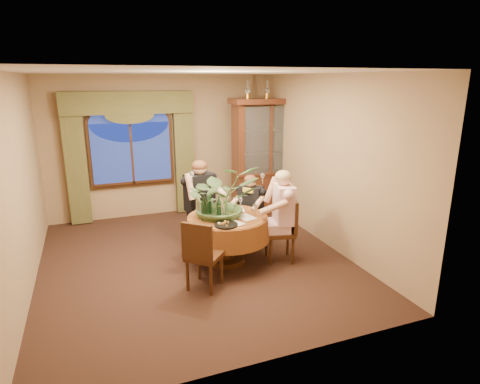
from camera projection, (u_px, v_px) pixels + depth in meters
name	position (u px, v px, depth m)	size (l,w,h in m)	color
floor	(195.00, 260.00, 6.21)	(5.00, 5.00, 0.00)	black
wall_back	(162.00, 146.00, 8.08)	(4.50, 4.50, 0.00)	#8B6E50
wall_right	(325.00, 161.00, 6.60)	(5.00, 5.00, 0.00)	#8B6E50
ceiling	(189.00, 72.00, 5.46)	(5.00, 5.00, 0.00)	white
window	(132.00, 154.00, 7.84)	(1.62, 0.10, 1.32)	navy
arched_transom	(129.00, 113.00, 7.63)	(1.60, 0.06, 0.44)	navy
drapery_left	(76.00, 164.00, 7.48)	(0.38, 0.14, 2.32)	#484721
drapery_right	(184.00, 157.00, 8.18)	(0.38, 0.14, 2.32)	#484721
swag_valance	(128.00, 103.00, 7.51)	(2.45, 0.16, 0.42)	#484721
dining_table	(228.00, 239.00, 6.04)	(1.28, 1.28, 0.75)	maroon
china_cabinet	(266.00, 157.00, 8.15)	(1.45, 0.57, 2.35)	#3A180D
oil_lamp_left	(248.00, 90.00, 7.64)	(0.11, 0.11, 0.34)	#A5722D
oil_lamp_center	(267.00, 89.00, 7.78)	(0.11, 0.11, 0.34)	#A5722D
oil_lamp_right	(286.00, 89.00, 7.92)	(0.11, 0.11, 0.34)	#A5722D
chair_right	(280.00, 231.00, 6.10)	(0.42, 0.42, 0.96)	black
chair_back_right	(247.00, 215.00, 6.79)	(0.42, 0.42, 0.96)	black
chair_back	(206.00, 218.00, 6.68)	(0.42, 0.42, 0.96)	black
chair_front_left	(204.00, 254.00, 5.29)	(0.42, 0.42, 0.96)	black
person_pink	(284.00, 216.00, 6.07)	(0.51, 0.47, 1.42)	beige
person_back	(200.00, 204.00, 6.59)	(0.53, 0.48, 1.47)	black
person_scarf	(251.00, 210.00, 6.64)	(0.44, 0.40, 1.22)	black
stoneware_vase	(220.00, 206.00, 5.99)	(0.14, 0.14, 0.25)	tan
centerpiece_plant	(221.00, 172.00, 5.81)	(1.07, 1.19, 0.92)	#405D33
olive_bowl	(234.00, 215.00, 5.91)	(0.17, 0.17, 0.05)	brown
cheese_platter	(226.00, 225.00, 5.54)	(0.33, 0.33, 0.02)	black
wine_bottle_0	(209.00, 204.00, 5.95)	(0.07, 0.07, 0.33)	black
wine_bottle_1	(205.00, 208.00, 5.78)	(0.07, 0.07, 0.33)	black
wine_bottle_2	(219.00, 208.00, 5.79)	(0.07, 0.07, 0.33)	black
wine_bottle_3	(204.00, 209.00, 5.72)	(0.07, 0.07, 0.33)	black
wine_bottle_4	(198.00, 206.00, 5.87)	(0.07, 0.07, 0.33)	tan
tasting_paper_0	(246.00, 217.00, 5.88)	(0.21, 0.30, 0.00)	white
tasting_paper_1	(237.00, 209.00, 6.23)	(0.21, 0.30, 0.00)	white
tasting_paper_2	(233.00, 223.00, 5.65)	(0.21, 0.30, 0.00)	white
wine_glass_person_pink	(255.00, 209.00, 5.97)	(0.07, 0.07, 0.18)	silver
wine_glass_person_back	(212.00, 203.00, 6.24)	(0.07, 0.07, 0.18)	silver
wine_glass_person_scarf	(241.00, 203.00, 6.27)	(0.07, 0.07, 0.18)	silver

